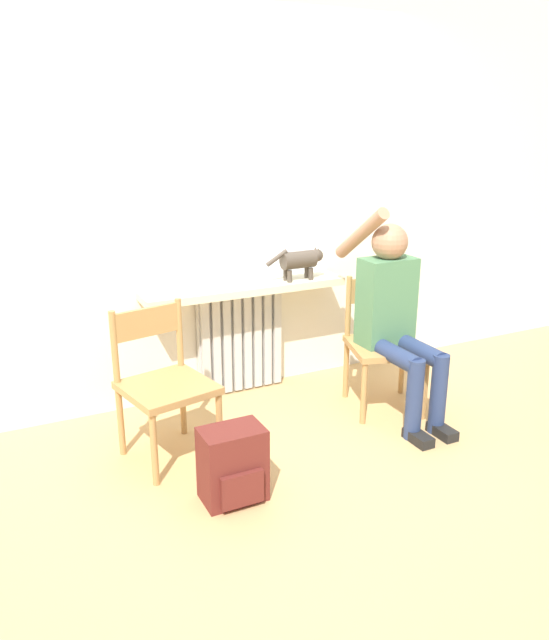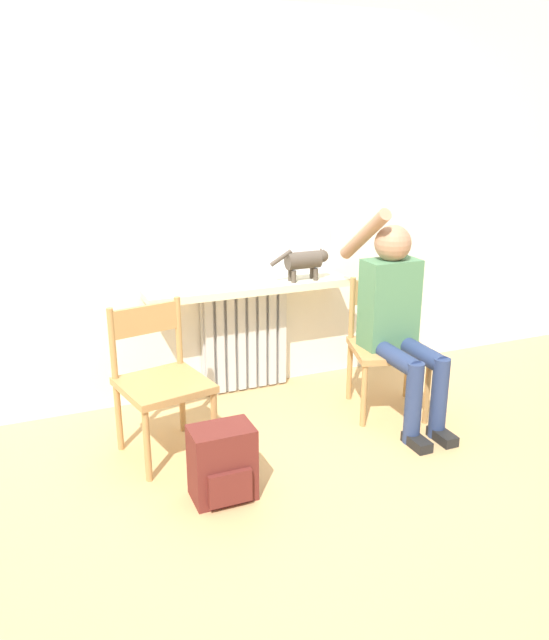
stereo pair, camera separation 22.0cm
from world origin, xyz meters
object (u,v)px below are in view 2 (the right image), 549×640
(chair_left, at_px, (160,379))
(backpack, at_px, (223,464))
(chair_right, at_px, (387,344))
(cat, at_px, (306,261))
(person, at_px, (397,314))

(chair_left, relative_size, backpack, 2.22)
(chair_left, distance_m, chair_right, 1.47)
(chair_right, bearing_deg, backpack, -139.73)
(chair_left, distance_m, cat, 1.31)
(cat, bearing_deg, chair_right, -55.32)
(chair_right, relative_size, cat, 2.02)
(chair_right, xyz_separation_m, backpack, (-1.30, -0.57, -0.26))
(chair_left, bearing_deg, cat, 12.20)
(backpack, bearing_deg, chair_left, 106.48)
(chair_right, height_order, cat, cat)
(chair_left, xyz_separation_m, cat, (1.12, 0.50, 0.47))
(person, relative_size, backpack, 3.47)
(person, distance_m, backpack, 1.45)
(person, bearing_deg, chair_right, 84.17)
(chair_left, distance_m, person, 1.48)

